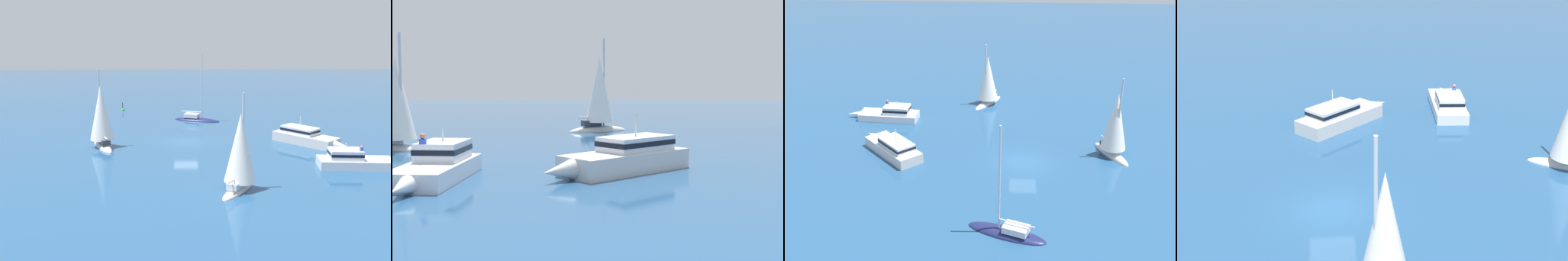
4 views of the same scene
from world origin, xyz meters
TOP-DOWN VIEW (x-y plane):
  - ground_plane at (0.00, 0.00)m, footprint 160.00×160.00m
  - ketch at (-14.57, -4.03)m, footprint 5.06×3.55m
  - sailboat at (-1.98, 8.28)m, footprint 5.18×3.26m
  - sailboat_1 at (11.15, -1.31)m, footprint 3.62×6.19m
  - launch at (-9.19, -14.48)m, footprint 2.74×7.90m
  - launch_1 at (-0.91, -12.30)m, footprint 7.15×6.83m
  - channel_buoy at (18.53, 9.04)m, footprint 0.54×0.54m

SIDE VIEW (x-z plane):
  - ground_plane at x=0.00m, z-range 0.00..0.00m
  - channel_buoy at x=18.53m, z-range -0.67..0.72m
  - sailboat_1 at x=11.15m, z-range -4.22..4.56m
  - launch at x=-9.19m, z-range -0.44..1.71m
  - launch_1 at x=-0.91m, z-range -0.68..2.10m
  - ketch at x=-14.57m, z-range -1.02..6.53m
  - sailboat at x=-1.98m, z-range -1.23..6.97m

